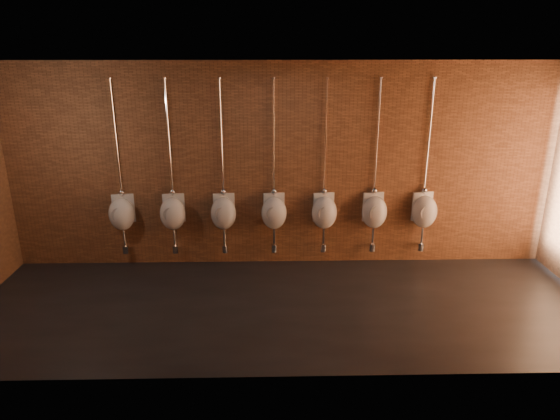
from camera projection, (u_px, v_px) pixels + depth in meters
The scene contains 9 objects.
ground at pixel (285, 307), 6.85m from camera, with size 8.50×8.50×0.00m, color black.
room_shell at pixel (286, 164), 6.20m from camera, with size 8.54×3.04×3.22m.
urinal_0 at pixel (122, 213), 7.78m from camera, with size 0.46×0.42×2.72m.
urinal_1 at pixel (173, 213), 7.80m from camera, with size 0.46×0.42×2.72m.
urinal_2 at pixel (223, 212), 7.81m from camera, with size 0.46×0.42×2.72m.
urinal_3 at pixel (274, 212), 7.83m from camera, with size 0.46×0.42×2.72m.
urinal_4 at pixel (324, 211), 7.85m from camera, with size 0.46×0.42×2.72m.
urinal_5 at pixel (374, 211), 7.87m from camera, with size 0.46×0.42×2.72m.
urinal_6 at pixel (424, 211), 7.88m from camera, with size 0.46×0.42×2.72m.
Camera 1 is at (-0.21, -6.05, 3.47)m, focal length 32.00 mm.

